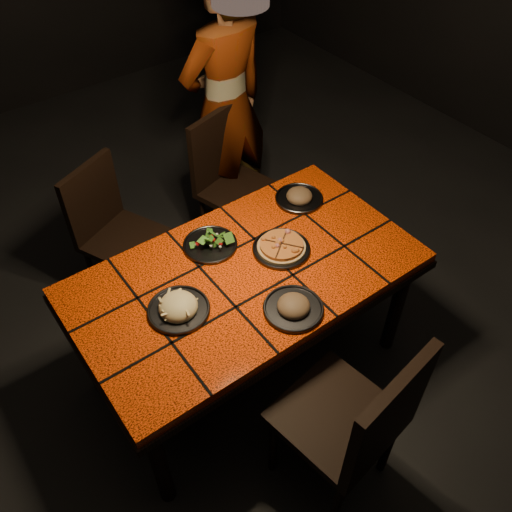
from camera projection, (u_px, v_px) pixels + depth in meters
room_shell at (243, 130)px, 1.97m from camera, size 6.04×7.04×3.08m
dining_table at (246, 282)px, 2.56m from camera, size 1.62×0.92×0.75m
chair_near at (358, 421)px, 2.16m from camera, size 0.52×0.52×1.01m
chair_far_left at (111, 225)px, 3.10m from camera, size 0.52×0.52×0.88m
chair_far_right at (228, 176)px, 3.38m from camera, size 0.52×0.52×0.93m
diner at (225, 107)px, 3.33m from camera, size 0.66×0.46×1.72m
plate_pizza at (281, 247)px, 2.59m from camera, size 0.33×0.33×0.04m
plate_pasta at (178, 308)px, 2.32m from camera, size 0.27×0.27×0.09m
plate_salad at (210, 242)px, 2.60m from camera, size 0.26×0.26×0.07m
plate_mushroom_a at (293, 306)px, 2.32m from camera, size 0.26×0.26×0.09m
plate_mushroom_b at (299, 197)px, 2.85m from camera, size 0.25×0.25×0.08m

